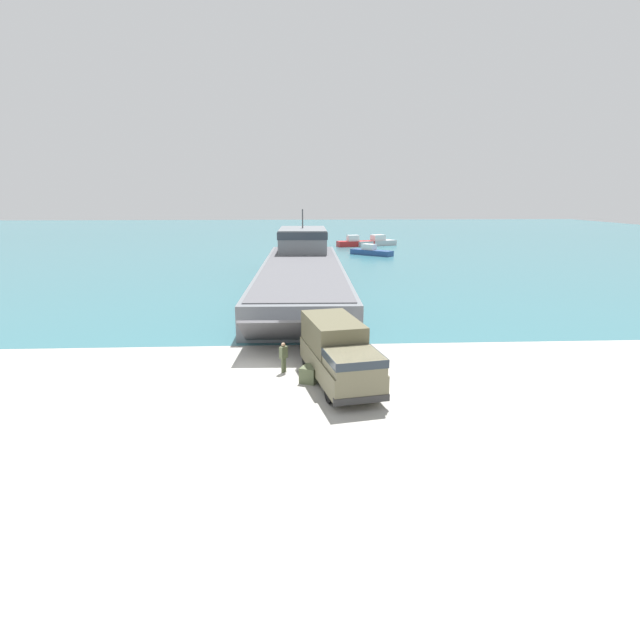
# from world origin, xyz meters

# --- Properties ---
(ground_plane) EXTENTS (240.00, 240.00, 0.00)m
(ground_plane) POSITION_xyz_m (0.00, 0.00, 0.00)
(ground_plane) COLOR #A8A59E
(water_surface) EXTENTS (240.00, 180.00, 0.01)m
(water_surface) POSITION_xyz_m (0.00, 94.44, 0.00)
(water_surface) COLOR #336B75
(water_surface) RESTS_ON ground_plane
(landing_craft) EXTENTS (9.23, 43.49, 7.79)m
(landing_craft) POSITION_xyz_m (3.02, 27.68, 1.92)
(landing_craft) COLOR slate
(landing_craft) RESTS_ON ground_plane
(military_truck) EXTENTS (3.95, 7.80, 3.12)m
(military_truck) POSITION_xyz_m (4.41, -2.30, 1.59)
(military_truck) COLOR #6B664C
(military_truck) RESTS_ON ground_plane
(soldier_on_ramp) EXTENTS (0.48, 0.48, 1.68)m
(soldier_on_ramp) POSITION_xyz_m (1.56, -0.67, 0.97)
(soldier_on_ramp) COLOR #566042
(soldier_on_ramp) RESTS_ON ground_plane
(moored_boat_a) EXTENTS (8.73, 5.93, 2.08)m
(moored_boat_a) POSITION_xyz_m (18.05, 71.17, 0.69)
(moored_boat_a) COLOR #B7BABF
(moored_boat_a) RESTS_ON ground_plane
(moored_boat_b) EXTENTS (7.41, 3.56, 2.15)m
(moored_boat_b) POSITION_xyz_m (13.82, 69.82, 0.71)
(moored_boat_b) COLOR #B22323
(moored_boat_b) RESTS_ON ground_plane
(moored_boat_c) EXTENTS (6.72, 6.17, 1.78)m
(moored_boat_c) POSITION_xyz_m (14.72, 54.98, 0.59)
(moored_boat_c) COLOR navy
(moored_boat_c) RESTS_ON ground_plane
(cargo_crate) EXTENTS (1.17, 1.24, 0.82)m
(cargo_crate) POSITION_xyz_m (2.95, -2.17, 0.41)
(cargo_crate) COLOR #566042
(cargo_crate) RESTS_ON ground_plane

